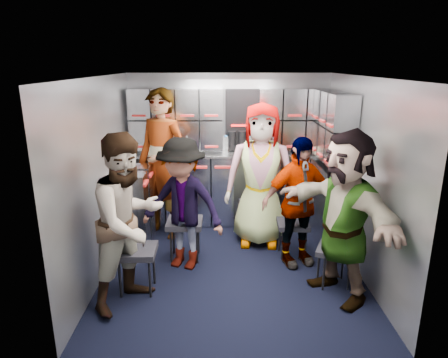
{
  "coord_description": "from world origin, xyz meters",
  "views": [
    {
      "loc": [
        -0.13,
        -4.1,
        2.24
      ],
      "look_at": [
        -0.08,
        0.35,
        0.93
      ],
      "focal_mm": 32.0,
      "sensor_mm": 36.0,
      "label": 1
    }
  ],
  "objects_px": {
    "jump_seat_near_left": "(136,253)",
    "jump_seat_near_right": "(335,252)",
    "attendant_arc_e": "(344,216)",
    "attendant_arc_b": "(182,204)",
    "attendant_arc_a": "(129,222)",
    "attendant_arc_d": "(297,202)",
    "attendant_standing": "(162,164)",
    "jump_seat_center": "(258,205)",
    "attendant_arc_c": "(260,176)",
    "jump_seat_mid_left": "(185,225)",
    "jump_seat_mid_right": "(293,226)"
  },
  "relations": [
    {
      "from": "jump_seat_near_left",
      "to": "jump_seat_near_right",
      "type": "relative_size",
      "value": 1.04
    },
    {
      "from": "attendant_arc_e",
      "to": "jump_seat_near_left",
      "type": "bearing_deg",
      "value": -118.96
    },
    {
      "from": "jump_seat_near_right",
      "to": "attendant_arc_b",
      "type": "bearing_deg",
      "value": 165.22
    },
    {
      "from": "attendant_arc_a",
      "to": "attendant_arc_d",
      "type": "distance_m",
      "value": 1.86
    },
    {
      "from": "attendant_standing",
      "to": "jump_seat_near_right",
      "type": "bearing_deg",
      "value": -6.04
    },
    {
      "from": "jump_seat_near_left",
      "to": "jump_seat_center",
      "type": "distance_m",
      "value": 1.87
    },
    {
      "from": "attendant_arc_d",
      "to": "attendant_arc_e",
      "type": "height_order",
      "value": "attendant_arc_e"
    },
    {
      "from": "attendant_arc_a",
      "to": "attendant_arc_c",
      "type": "relative_size",
      "value": 0.93
    },
    {
      "from": "attendant_arc_b",
      "to": "attendant_arc_c",
      "type": "distance_m",
      "value": 1.11
    },
    {
      "from": "jump_seat_mid_left",
      "to": "attendant_arc_c",
      "type": "relative_size",
      "value": 0.27
    },
    {
      "from": "jump_seat_mid_right",
      "to": "jump_seat_near_right",
      "type": "xyz_separation_m",
      "value": [
        0.32,
        -0.66,
        -0.01
      ]
    },
    {
      "from": "jump_seat_near_left",
      "to": "jump_seat_center",
      "type": "relative_size",
      "value": 0.9
    },
    {
      "from": "jump_seat_near_left",
      "to": "attendant_arc_c",
      "type": "height_order",
      "value": "attendant_arc_c"
    },
    {
      "from": "attendant_arc_c",
      "to": "attendant_standing",
      "type": "bearing_deg",
      "value": 173.36
    },
    {
      "from": "attendant_standing",
      "to": "attendant_arc_a",
      "type": "distance_m",
      "value": 1.6
    },
    {
      "from": "attendant_standing",
      "to": "attendant_arc_b",
      "type": "height_order",
      "value": "attendant_standing"
    },
    {
      "from": "jump_seat_mid_left",
      "to": "jump_seat_near_right",
      "type": "xyz_separation_m",
      "value": [
        1.59,
        -0.6,
        -0.06
      ]
    },
    {
      "from": "attendant_arc_b",
      "to": "attendant_arc_a",
      "type": "bearing_deg",
      "value": -100.36
    },
    {
      "from": "attendant_arc_c",
      "to": "attendant_arc_b",
      "type": "bearing_deg",
      "value": -140.24
    },
    {
      "from": "attendant_arc_d",
      "to": "jump_seat_center",
      "type": "bearing_deg",
      "value": 96.22
    },
    {
      "from": "attendant_arc_d",
      "to": "jump_seat_mid_right",
      "type": "bearing_deg",
      "value": 70.1
    },
    {
      "from": "attendant_standing",
      "to": "attendant_arc_c",
      "type": "height_order",
      "value": "attendant_standing"
    },
    {
      "from": "jump_seat_center",
      "to": "attendant_arc_a",
      "type": "distance_m",
      "value": 2.04
    },
    {
      "from": "jump_seat_mid_right",
      "to": "attendant_arc_d",
      "type": "height_order",
      "value": "attendant_arc_d"
    },
    {
      "from": "jump_seat_mid_right",
      "to": "attendant_arc_b",
      "type": "xyz_separation_m",
      "value": [
        -1.28,
        -0.24,
        0.36
      ]
    },
    {
      "from": "jump_seat_near_left",
      "to": "attendant_arc_d",
      "type": "distance_m",
      "value": 1.82
    },
    {
      "from": "attendant_arc_d",
      "to": "attendant_arc_c",
      "type": "bearing_deg",
      "value": 103.08
    },
    {
      "from": "attendant_arc_e",
      "to": "jump_seat_near_right",
      "type": "bearing_deg",
      "value": 153.45
    },
    {
      "from": "attendant_arc_e",
      "to": "attendant_arc_d",
      "type": "bearing_deg",
      "value": 179.08
    },
    {
      "from": "attendant_standing",
      "to": "attendant_arc_c",
      "type": "distance_m",
      "value": 1.28
    },
    {
      "from": "attendant_arc_a",
      "to": "attendant_arc_b",
      "type": "xyz_separation_m",
      "value": [
        0.42,
        0.7,
        -0.09
      ]
    },
    {
      "from": "jump_seat_mid_left",
      "to": "jump_seat_mid_right",
      "type": "relative_size",
      "value": 1.11
    },
    {
      "from": "jump_seat_mid_left",
      "to": "jump_seat_near_left",
      "type": "bearing_deg",
      "value": -121.36
    },
    {
      "from": "jump_seat_center",
      "to": "attendant_arc_c",
      "type": "relative_size",
      "value": 0.29
    },
    {
      "from": "jump_seat_mid_left",
      "to": "jump_seat_center",
      "type": "bearing_deg",
      "value": 33.93
    },
    {
      "from": "jump_seat_near_left",
      "to": "attendant_arc_b",
      "type": "bearing_deg",
      "value": 50.56
    },
    {
      "from": "jump_seat_mid_left",
      "to": "jump_seat_near_right",
      "type": "distance_m",
      "value": 1.7
    },
    {
      "from": "jump_seat_near_right",
      "to": "attendant_arc_e",
      "type": "height_order",
      "value": "attendant_arc_e"
    },
    {
      "from": "attendant_standing",
      "to": "attendant_arc_c",
      "type": "relative_size",
      "value": 1.09
    },
    {
      "from": "attendant_standing",
      "to": "jump_seat_mid_left",
      "type": "bearing_deg",
      "value": -36.56
    },
    {
      "from": "attendant_standing",
      "to": "attendant_arc_d",
      "type": "relative_size",
      "value": 1.31
    },
    {
      "from": "jump_seat_near_right",
      "to": "attendant_arc_a",
      "type": "bearing_deg",
      "value": -172.22
    },
    {
      "from": "jump_seat_center",
      "to": "attendant_arc_a",
      "type": "xyz_separation_m",
      "value": [
        -1.34,
        -1.49,
        0.4
      ]
    },
    {
      "from": "jump_seat_center",
      "to": "jump_seat_mid_right",
      "type": "height_order",
      "value": "jump_seat_center"
    },
    {
      "from": "jump_seat_mid_left",
      "to": "attendant_arc_e",
      "type": "height_order",
      "value": "attendant_arc_e"
    },
    {
      "from": "jump_seat_center",
      "to": "attendant_arc_c",
      "type": "height_order",
      "value": "attendant_arc_c"
    },
    {
      "from": "jump_seat_near_left",
      "to": "attendant_standing",
      "type": "bearing_deg",
      "value": 86.4
    },
    {
      "from": "jump_seat_near_left",
      "to": "jump_seat_center",
      "type": "xyz_separation_m",
      "value": [
        1.34,
        1.31,
        0.02
      ]
    },
    {
      "from": "jump_seat_center",
      "to": "jump_seat_near_right",
      "type": "distance_m",
      "value": 1.39
    },
    {
      "from": "jump_seat_near_right",
      "to": "attendant_arc_e",
      "type": "bearing_deg",
      "value": -90.0
    }
  ]
}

